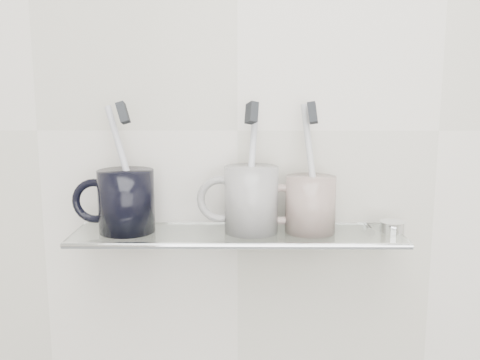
{
  "coord_description": "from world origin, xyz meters",
  "views": [
    {
      "loc": [
        0.01,
        0.25,
        1.32
      ],
      "look_at": [
        0.0,
        1.04,
        1.18
      ],
      "focal_mm": 40.0,
      "sensor_mm": 36.0,
      "label": 1
    }
  ],
  "objects_px": {
    "shelf_glass": "(237,235)",
    "mug_right": "(310,204)",
    "mug_left": "(126,201)",
    "mug_center": "(251,199)"
  },
  "relations": [
    {
      "from": "shelf_glass",
      "to": "mug_right",
      "type": "xyz_separation_m",
      "value": [
        0.11,
        0.0,
        0.05
      ]
    },
    {
      "from": "mug_center",
      "to": "shelf_glass",
      "type": "bearing_deg",
      "value": -149.93
    },
    {
      "from": "shelf_glass",
      "to": "mug_center",
      "type": "height_order",
      "value": "mug_center"
    },
    {
      "from": "shelf_glass",
      "to": "mug_center",
      "type": "bearing_deg",
      "value": 13.05
    },
    {
      "from": "mug_left",
      "to": "mug_center",
      "type": "height_order",
      "value": "mug_center"
    },
    {
      "from": "mug_left",
      "to": "mug_center",
      "type": "xyz_separation_m",
      "value": [
        0.19,
        0.0,
        0.0
      ]
    },
    {
      "from": "shelf_glass",
      "to": "mug_center",
      "type": "relative_size",
      "value": 4.96
    },
    {
      "from": "mug_left",
      "to": "mug_right",
      "type": "relative_size",
      "value": 1.11
    },
    {
      "from": "mug_right",
      "to": "mug_center",
      "type": "bearing_deg",
      "value": 163.24
    },
    {
      "from": "shelf_glass",
      "to": "mug_right",
      "type": "distance_m",
      "value": 0.12
    }
  ]
}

